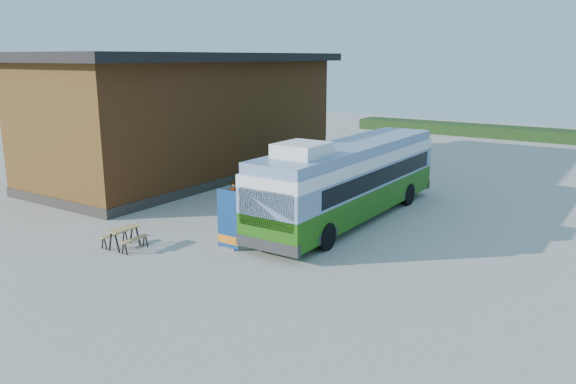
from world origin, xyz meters
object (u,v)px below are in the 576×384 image
Objects in this scene: banner at (228,225)px; person_b at (251,176)px; bus at (350,178)px; slurry_tanker at (325,161)px; picnic_table at (124,233)px; person_a at (235,198)px.

banner reaches higher than person_b.
bus is 7.79m from slurry_tanker.
slurry_tanker reaches higher than person_b.
banner is at bearing -84.82° from slurry_tanker.
slurry_tanker is (2.31, 4.11, 0.49)m from person_b.
bus reaches higher than picnic_table.
person_b is 0.27× the size of slurry_tanker.
bus reaches higher than person_a.
person_a is (-2.80, 3.89, -0.14)m from banner.
person_a is at bearing -152.93° from bus.
person_a is at bearing -97.42° from slurry_tanker.
person_a is (0.64, 6.04, 0.22)m from picnic_table.
person_a is 0.27× the size of slurry_tanker.
slurry_tanker reaches higher than person_a.
slurry_tanker is at bearing 40.99° from person_a.
person_b is at bearing -127.16° from slurry_tanker.
person_b is at bearing 164.71° from bus.
slurry_tanker is (-4.82, 6.09, -0.62)m from bus.
banner is at bearing 56.91° from person_b.
picnic_table is 0.87× the size of person_b.
banner is (-1.96, -6.30, -0.97)m from bus.
slurry_tanker is at bearing 86.62° from picnic_table.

